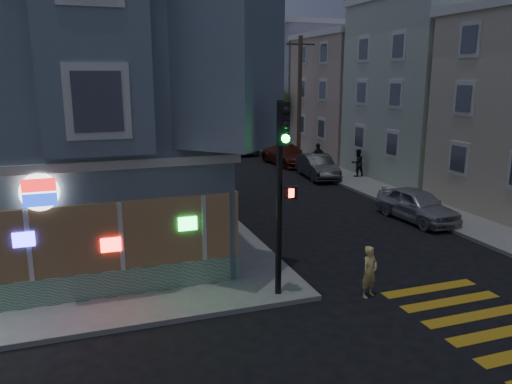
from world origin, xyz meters
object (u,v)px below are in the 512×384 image
street_tree_far (244,100)px  pedestrian_a (357,163)px  fire_hydrant (384,191)px  parked_car_d (239,144)px  parked_car_b (317,166)px  parked_car_c (286,154)px  street_tree_near (273,105)px  running_child (370,272)px  parked_car_a (417,205)px  utility_pole (299,98)px  traffic_signal (282,167)px  pedestrian_b (318,158)px

street_tree_far → pedestrian_a: bearing=-87.8°
fire_hydrant → parked_car_d: bearing=96.9°
parked_car_b → parked_car_c: 5.20m
pedestrian_a → parked_car_d: 13.26m
parked_car_b → parked_car_d: bearing=104.1°
street_tree_near → parked_car_d: 4.46m
street_tree_near → running_child: street_tree_near is taller
parked_car_a → running_child: bearing=-138.8°
utility_pole → street_tree_far: utility_pole is taller
street_tree_near → running_child: (-7.76, -28.20, -3.16)m
utility_pole → traffic_signal: bearing=-115.1°
pedestrian_a → street_tree_near: bearing=-89.2°
pedestrian_a → parked_car_c: (-2.30, 6.20, -0.26)m
pedestrian_b → parked_car_b: 1.34m
parked_car_a → fire_hydrant: (0.60, 3.56, -0.20)m
fire_hydrant → parked_car_c: bearing=92.9°
pedestrian_a → parked_car_d: bearing=-75.6°
street_tree_far → traffic_signal: traffic_signal is taller
pedestrian_a → parked_car_c: bearing=-72.4°
fire_hydrant → traffic_signal: bearing=-136.0°
street_tree_far → traffic_signal: 37.01m
utility_pole → parked_car_d: size_ratio=1.71×
pedestrian_b → parked_car_d: (-2.20, 10.52, -0.37)m
utility_pole → parked_car_b: 7.26m
running_child → fire_hydrant: 11.92m
parked_car_a → traffic_signal: traffic_signal is taller
street_tree_near → parked_car_c: street_tree_near is taller
utility_pole → pedestrian_a: bearing=-81.7°
utility_pole → running_child: 23.79m
parked_car_d → fire_hydrant: bearing=-83.0°
parked_car_c → pedestrian_a: bearing=-75.2°
street_tree_far → traffic_signal: size_ratio=0.95×
street_tree_far → parked_car_a: size_ratio=1.23×
fire_hydrant → pedestrian_a: bearing=73.0°
parked_car_d → street_tree_far: bearing=69.5°
parked_car_d → parked_car_c: bearing=-76.0°
running_child → parked_car_a: running_child is taller
traffic_signal → parked_car_b: bearing=83.6°
street_tree_near → running_child: bearing=-105.4°
pedestrian_a → pedestrian_b: (-1.70, 2.15, 0.09)m
parked_car_b → street_tree_near: bearing=89.1°
street_tree_near → fire_hydrant: (-0.90, -18.46, -3.40)m
running_child → parked_car_a: bearing=25.3°
parked_car_d → traffic_signal: bearing=-104.7°
street_tree_near → parked_car_d: street_tree_near is taller
parked_car_a → fire_hydrant: 3.62m
parked_car_b → parked_car_d: 11.77m
street_tree_near → fire_hydrant: size_ratio=7.33×
street_tree_far → fire_hydrant: size_ratio=7.33×
parked_car_a → fire_hydrant: parked_car_a is taller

